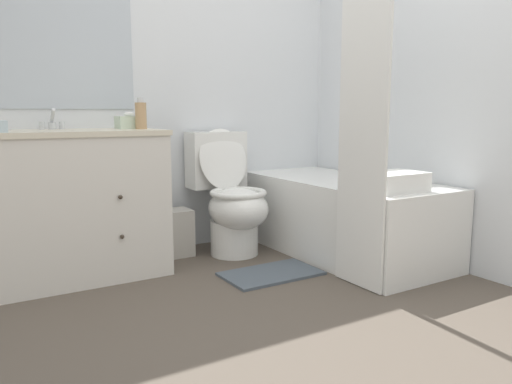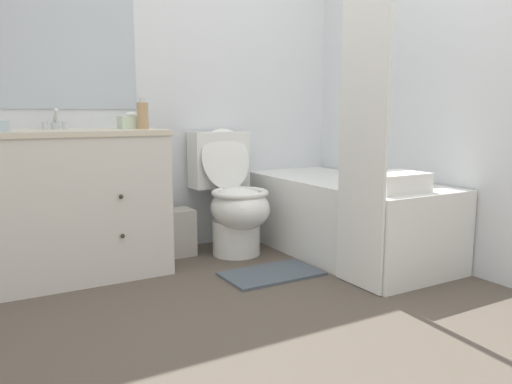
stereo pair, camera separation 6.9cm
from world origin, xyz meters
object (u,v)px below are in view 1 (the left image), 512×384
object	(u,v)px
toilet	(231,199)
bathtub	(343,216)
bath_towel_folded	(393,182)
vanity_cabinet	(63,204)
tissue_box	(129,122)
bath_mat	(271,274)
soap_dispenser	(141,115)
wastebasket	(174,233)
sink_faucet	(52,123)

from	to	relation	value
toilet	bathtub	world-z (taller)	toilet
bathtub	bath_towel_folded	bearing A→B (deg)	-101.30
vanity_cabinet	tissue_box	bearing A→B (deg)	8.44
tissue_box	bathtub	bearing A→B (deg)	-22.00
tissue_box	bath_mat	xyz separation A→B (m)	(0.62, -0.65, -0.89)
soap_dispenser	bath_mat	distance (m)	1.23
toilet	wastebasket	bearing A→B (deg)	159.62
vanity_cabinet	bathtub	distance (m)	1.78
sink_faucet	tissue_box	xyz separation A→B (m)	(0.43, -0.11, 0.01)
bathtub	tissue_box	size ratio (longest dim) A/B	9.98
toilet	bath_mat	size ratio (longest dim) A/B	1.48
bathtub	tissue_box	xyz separation A→B (m)	(-1.28, 0.52, 0.64)
bathtub	bath_mat	bearing A→B (deg)	-168.67
toilet	tissue_box	world-z (taller)	tissue_box
toilet	bathtub	distance (m)	0.77
vanity_cabinet	toilet	xyz separation A→B (m)	(1.07, -0.04, -0.06)
vanity_cabinet	bath_mat	distance (m)	1.27
sink_faucet	toilet	size ratio (longest dim) A/B	0.17
sink_faucet	tissue_box	bearing A→B (deg)	-14.55
bath_towel_folded	bathtub	bearing A→B (deg)	78.70
bathtub	bath_mat	world-z (taller)	bathtub
vanity_cabinet	bath_towel_folded	size ratio (longest dim) A/B	3.20
vanity_cabinet	bath_towel_folded	bearing A→B (deg)	-31.59
tissue_box	bath_towel_folded	xyz separation A→B (m)	(1.18, -1.05, -0.33)
toilet	bath_mat	bearing A→B (deg)	-93.04
bathtub	tissue_box	distance (m)	1.52
vanity_cabinet	sink_faucet	bearing A→B (deg)	90.00
vanity_cabinet	soap_dispenser	size ratio (longest dim) A/B	6.04
vanity_cabinet	bath_mat	world-z (taller)	vanity_cabinet
bathtub	soap_dispenser	size ratio (longest dim) A/B	7.91
bathtub	tissue_box	world-z (taller)	tissue_box
toilet	soap_dispenser	distance (m)	0.83
soap_dispenser	toilet	bearing A→B (deg)	-0.57
tissue_box	sink_faucet	bearing A→B (deg)	165.45
bath_mat	tissue_box	bearing A→B (deg)	133.42
sink_faucet	soap_dispenser	xyz separation A→B (m)	(0.47, -0.21, 0.05)
tissue_box	vanity_cabinet	bearing A→B (deg)	-171.56
vanity_cabinet	tissue_box	xyz separation A→B (m)	(0.43, 0.06, 0.46)
vanity_cabinet	bath_mat	size ratio (longest dim) A/B	1.97
soap_dispenser	bath_towel_folded	xyz separation A→B (m)	(1.14, -0.95, -0.37)
toilet	bath_mat	xyz separation A→B (m)	(-0.03, -0.55, -0.36)
tissue_box	bath_towel_folded	bearing A→B (deg)	-41.70
vanity_cabinet	soap_dispenser	bearing A→B (deg)	-4.38
wastebasket	bath_towel_folded	bearing A→B (deg)	-50.40
bathtub	wastebasket	xyz separation A→B (m)	(-1.00, 0.55, -0.10)
toilet	bathtub	xyz separation A→B (m)	(0.64, -0.41, -0.11)
vanity_cabinet	toilet	bearing A→B (deg)	-2.23
soap_dispenser	bath_mat	size ratio (longest dim) A/B	0.33
bathtub	bath_mat	distance (m)	0.72
tissue_box	bath_mat	size ratio (longest dim) A/B	0.26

